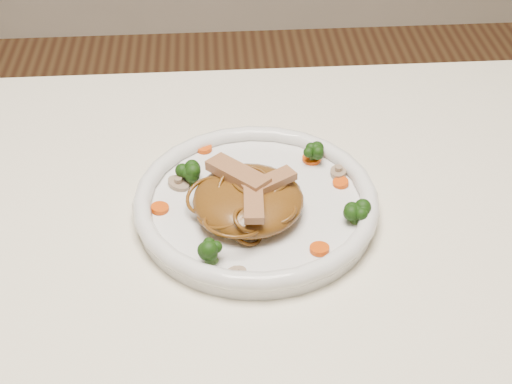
{
  "coord_description": "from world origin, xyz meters",
  "views": [
    {
      "loc": [
        0.02,
        -0.51,
        1.27
      ],
      "look_at": [
        0.06,
        0.09,
        0.78
      ],
      "focal_mm": 51.19,
      "sensor_mm": 36.0,
      "label": 1
    }
  ],
  "objects": [
    {
      "name": "mushroom_2",
      "position": [
        -0.03,
        0.12,
        0.77
      ],
      "size": [
        0.04,
        0.04,
        0.01
      ],
      "primitive_type": "cylinder",
      "rotation": [
        0.0,
        0.0,
        -0.72
      ],
      "color": "gray",
      "rests_on": "plate"
    },
    {
      "name": "carrot_3",
      "position": [
        0.0,
        0.19,
        0.77
      ],
      "size": [
        0.02,
        0.02,
        0.0
      ],
      "primitive_type": "cylinder",
      "rotation": [
        0.0,
        0.0,
        -0.08
      ],
      "color": "#EC5108",
      "rests_on": "plate"
    },
    {
      "name": "chicken_c",
      "position": [
        0.05,
        0.04,
        0.8
      ],
      "size": [
        0.02,
        0.06,
        0.01
      ],
      "primitive_type": "cube",
      "rotation": [
        0.0,
        0.0,
        4.67
      ],
      "color": "tan",
      "rests_on": "noodle_mound"
    },
    {
      "name": "carrot_0",
      "position": [
        0.13,
        0.16,
        0.77
      ],
      "size": [
        0.03,
        0.03,
        0.0
      ],
      "primitive_type": "cylinder",
      "rotation": [
        0.0,
        0.0,
        -0.25
      ],
      "color": "#EC5108",
      "rests_on": "plate"
    },
    {
      "name": "broccoli_0",
      "position": [
        0.13,
        0.16,
        0.78
      ],
      "size": [
        0.03,
        0.03,
        0.03
      ],
      "primitive_type": null,
      "rotation": [
        0.0,
        0.0,
        0.16
      ],
      "color": "#1A3E0D",
      "rests_on": "plate"
    },
    {
      "name": "noodle_mound",
      "position": [
        0.05,
        0.07,
        0.78
      ],
      "size": [
        0.12,
        0.12,
        0.04
      ],
      "primitive_type": "ellipsoid",
      "rotation": [
        0.0,
        0.0,
        -0.02
      ],
      "color": "brown",
      "rests_on": "plate"
    },
    {
      "name": "table",
      "position": [
        0.0,
        0.0,
        0.65
      ],
      "size": [
        1.2,
        0.8,
        0.75
      ],
      "color": "white",
      "rests_on": "ground"
    },
    {
      "name": "carrot_1",
      "position": [
        -0.05,
        0.08,
        0.77
      ],
      "size": [
        0.03,
        0.03,
        0.0
      ],
      "primitive_type": "cylinder",
      "rotation": [
        0.0,
        0.0,
        0.43
      ],
      "color": "#EC5108",
      "rests_on": "plate"
    },
    {
      "name": "carrot_4",
      "position": [
        0.12,
        0.01,
        0.77
      ],
      "size": [
        0.02,
        0.02,
        0.0
      ],
      "primitive_type": "cylinder",
      "rotation": [
        0.0,
        0.0,
        0.17
      ],
      "color": "#EC5108",
      "rests_on": "plate"
    },
    {
      "name": "broccoli_3",
      "position": [
        0.16,
        0.05,
        0.78
      ],
      "size": [
        0.03,
        0.03,
        0.03
      ],
      "primitive_type": null,
      "rotation": [
        0.0,
        0.0,
        -0.25
      ],
      "color": "#1A3E0D",
      "rests_on": "plate"
    },
    {
      "name": "broccoli_1",
      "position": [
        -0.02,
        0.13,
        0.78
      ],
      "size": [
        0.03,
        0.03,
        0.03
      ],
      "primitive_type": null,
      "rotation": [
        0.0,
        0.0,
        0.17
      ],
      "color": "#1A3E0D",
      "rests_on": "plate"
    },
    {
      "name": "mushroom_1",
      "position": [
        0.15,
        0.13,
        0.77
      ],
      "size": [
        0.03,
        0.03,
        0.01
      ],
      "primitive_type": "cylinder",
      "rotation": [
        0.0,
        0.0,
        1.44
      ],
      "color": "gray",
      "rests_on": "plate"
    },
    {
      "name": "mushroom_0",
      "position": [
        0.03,
        -0.02,
        0.77
      ],
      "size": [
        0.03,
        0.03,
        0.01
      ],
      "primitive_type": "cylinder",
      "rotation": [
        0.0,
        0.0,
        0.5
      ],
      "color": "gray",
      "rests_on": "plate"
    },
    {
      "name": "chicken_a",
      "position": [
        0.07,
        0.07,
        0.8
      ],
      "size": [
        0.06,
        0.05,
        0.01
      ],
      "primitive_type": "cube",
      "rotation": [
        0.0,
        0.0,
        0.54
      ],
      "color": "tan",
      "rests_on": "noodle_mound"
    },
    {
      "name": "plate",
      "position": [
        0.06,
        0.09,
        0.76
      ],
      "size": [
        0.28,
        0.28,
        0.02
      ],
      "primitive_type": "cylinder",
      "rotation": [
        0.0,
        0.0,
        0.06
      ],
      "color": "white",
      "rests_on": "table"
    },
    {
      "name": "carrot_2",
      "position": [
        0.15,
        0.11,
        0.77
      ],
      "size": [
        0.02,
        0.02,
        0.0
      ],
      "primitive_type": "cylinder",
      "rotation": [
        0.0,
        0.0,
        0.15
      ],
      "color": "#EC5108",
      "rests_on": "plate"
    },
    {
      "name": "chicken_b",
      "position": [
        0.04,
        0.09,
        0.81
      ],
      "size": [
        0.07,
        0.07,
        0.01
      ],
      "primitive_type": "cube",
      "rotation": [
        0.0,
        0.0,
        2.31
      ],
      "color": "tan",
      "rests_on": "noodle_mound"
    },
    {
      "name": "broccoli_2",
      "position": [
        0.01,
        0.0,
        0.78
      ],
      "size": [
        0.04,
        0.04,
        0.03
      ],
      "primitive_type": null,
      "rotation": [
        0.0,
        0.0,
        0.34
      ],
      "color": "#1A3E0D",
      "rests_on": "plate"
    },
    {
      "name": "mushroom_3",
      "position": [
        0.13,
        0.17,
        0.77
      ],
      "size": [
        0.03,
        0.03,
        0.01
      ],
      "primitive_type": "cylinder",
      "rotation": [
        0.0,
        0.0,
        1.76
      ],
      "color": "gray",
      "rests_on": "plate"
    }
  ]
}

